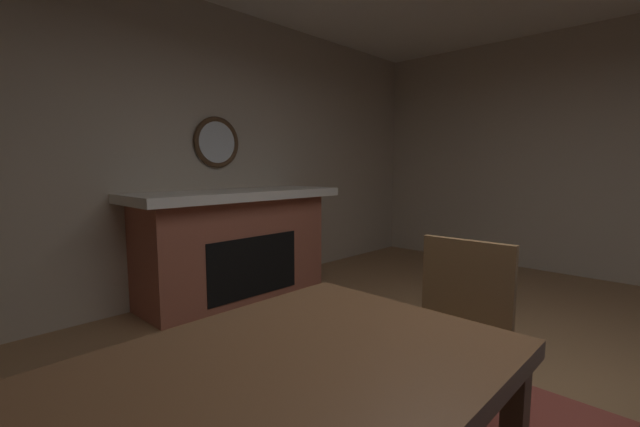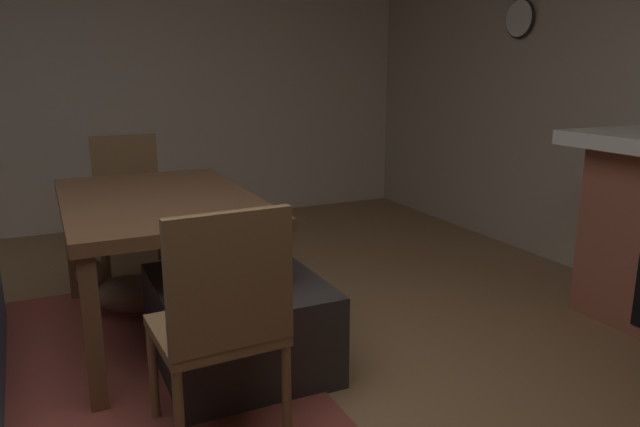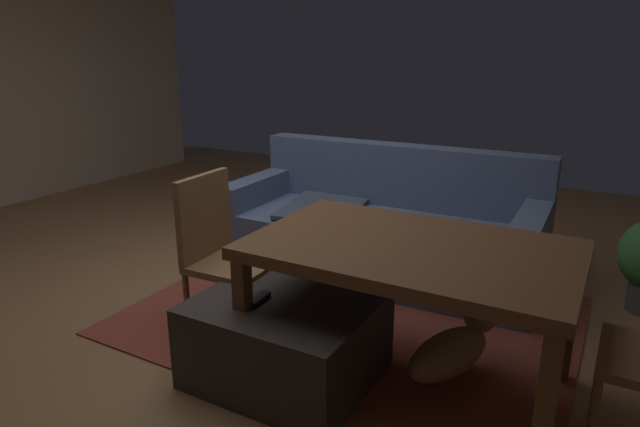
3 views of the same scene
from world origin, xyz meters
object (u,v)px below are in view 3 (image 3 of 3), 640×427
at_px(ottoman_coffee_table, 286,339).
at_px(dining_chair_west, 221,246).
at_px(dining_table, 411,260).
at_px(couch, 383,229).
at_px(small_dog, 453,348).
at_px(tv_remote, 258,299).

bearing_deg(ottoman_coffee_table, dining_chair_west, 157.88).
bearing_deg(dining_table, couch, 117.64).
bearing_deg(small_dog, couch, 126.91).
height_order(dining_table, small_dog, dining_table).
xyz_separation_m(couch, tv_remote, (0.04, -1.64, 0.13)).
distance_m(tv_remote, small_dog, 1.00).
distance_m(ottoman_coffee_table, small_dog, 0.83).
bearing_deg(dining_table, ottoman_coffee_table, -156.14).
distance_m(tv_remote, dining_table, 0.76).
relative_size(ottoman_coffee_table, dining_table, 0.58).
height_order(couch, dining_table, couch).
height_order(couch, dining_chair_west, dining_chair_west).
distance_m(ottoman_coffee_table, tv_remote, 0.26).
height_order(couch, tv_remote, couch).
bearing_deg(tv_remote, ottoman_coffee_table, 31.25).
distance_m(couch, dining_table, 1.53).
bearing_deg(tv_remote, couch, 87.32).
distance_m(couch, dining_chair_west, 1.41).
bearing_deg(ottoman_coffee_table, dining_table, 23.86).
bearing_deg(dining_chair_west, dining_table, 0.20).
bearing_deg(ottoman_coffee_table, tv_remote, -144.77).
bearing_deg(dining_table, dining_chair_west, -179.80).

